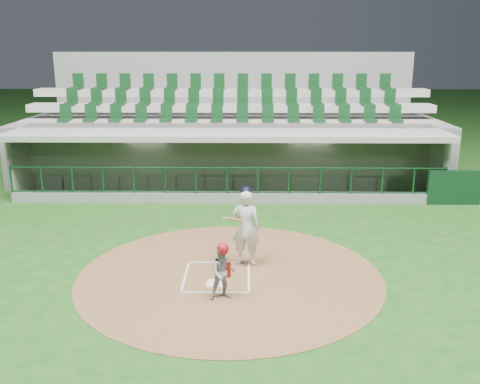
# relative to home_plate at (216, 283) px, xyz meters

# --- Properties ---
(ground) EXTENTS (120.00, 120.00, 0.00)m
(ground) POSITION_rel_home_plate_xyz_m (0.00, 0.70, -0.02)
(ground) COLOR #194614
(ground) RESTS_ON ground
(dirt_circle) EXTENTS (7.20, 7.20, 0.01)m
(dirt_circle) POSITION_rel_home_plate_xyz_m (0.30, 0.50, -0.02)
(dirt_circle) COLOR brown
(dirt_circle) RESTS_ON ground
(home_plate) EXTENTS (0.43, 0.43, 0.02)m
(home_plate) POSITION_rel_home_plate_xyz_m (0.00, 0.00, 0.00)
(home_plate) COLOR silver
(home_plate) RESTS_ON dirt_circle
(batter_box_chalk) EXTENTS (1.55, 1.80, 0.01)m
(batter_box_chalk) POSITION_rel_home_plate_xyz_m (0.00, 0.40, -0.00)
(batter_box_chalk) COLOR silver
(batter_box_chalk) RESTS_ON ground
(dugout_structure) EXTENTS (16.40, 3.70, 3.00)m
(dugout_structure) POSITION_rel_home_plate_xyz_m (-0.05, 8.53, 0.94)
(dugout_structure) COLOR gray
(dugout_structure) RESTS_ON ground
(seating_deck) EXTENTS (17.00, 6.72, 5.15)m
(seating_deck) POSITION_rel_home_plate_xyz_m (0.00, 11.61, 1.40)
(seating_deck) COLOR slate
(seating_deck) RESTS_ON ground
(batter) EXTENTS (0.93, 0.95, 2.00)m
(batter) POSITION_rel_home_plate_xyz_m (0.68, 1.18, 0.98)
(batter) COLOR silver
(batter) RESTS_ON dirt_circle
(catcher) EXTENTS (0.67, 0.57, 1.26)m
(catcher) POSITION_rel_home_plate_xyz_m (0.20, -0.71, 0.61)
(catcher) COLOR #99999F
(catcher) RESTS_ON dirt_circle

